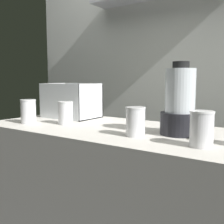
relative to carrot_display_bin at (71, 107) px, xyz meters
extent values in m
cube|color=beige|center=(0.44, -0.16, -0.52)|extent=(1.40, 0.64, 0.90)
cube|color=silver|center=(0.44, 0.61, 0.28)|extent=(2.60, 0.04, 2.50)
cube|color=white|center=(0.01, 0.00, -0.07)|extent=(0.34, 0.23, 0.01)
cube|color=white|center=(0.01, -0.12, 0.04)|extent=(0.34, 0.01, 0.22)
cube|color=white|center=(0.01, 0.11, 0.04)|extent=(0.34, 0.01, 0.22)
cube|color=white|center=(-0.16, 0.00, 0.04)|extent=(0.01, 0.23, 0.22)
cube|color=white|center=(0.17, 0.00, 0.04)|extent=(0.01, 0.23, 0.22)
cone|color=orange|center=(-0.02, -0.01, -0.04)|extent=(0.17, 0.16, 0.03)
cone|color=orange|center=(0.06, -0.02, -0.04)|extent=(0.13, 0.15, 0.03)
cone|color=orange|center=(0.07, 0.01, -0.05)|extent=(0.15, 0.12, 0.03)
cone|color=orange|center=(-0.06, 0.03, -0.05)|extent=(0.14, 0.10, 0.03)
cone|color=orange|center=(-0.05, 0.01, -0.01)|extent=(0.18, 0.09, 0.03)
cone|color=orange|center=(-0.07, 0.03, -0.02)|extent=(0.06, 0.15, 0.03)
cylinder|color=black|center=(0.79, -0.14, -0.02)|extent=(0.17, 0.17, 0.10)
cylinder|color=silver|center=(0.79, -0.14, 0.13)|extent=(0.13, 0.13, 0.19)
cylinder|color=maroon|center=(0.79, -0.14, 0.05)|extent=(0.12, 0.12, 0.04)
cylinder|color=black|center=(0.79, -0.14, 0.24)|extent=(0.07, 0.07, 0.03)
cylinder|color=white|center=(-0.03, -0.32, 0.00)|extent=(0.08, 0.08, 0.13)
cylinder|color=orange|center=(-0.03, -0.32, -0.02)|extent=(0.08, 0.08, 0.09)
cylinder|color=white|center=(-0.03, -0.32, 0.06)|extent=(0.09, 0.09, 0.01)
cylinder|color=white|center=(0.17, -0.22, -0.01)|extent=(0.08, 0.08, 0.12)
cylinder|color=yellow|center=(0.17, -0.22, -0.03)|extent=(0.07, 0.07, 0.09)
cylinder|color=white|center=(0.17, -0.22, 0.05)|extent=(0.08, 0.08, 0.01)
cylinder|color=white|center=(0.65, -0.28, -0.01)|extent=(0.08, 0.08, 0.12)
cylinder|color=orange|center=(0.65, -0.28, -0.02)|extent=(0.08, 0.08, 0.10)
cylinder|color=white|center=(0.65, -0.28, 0.06)|extent=(0.09, 0.09, 0.01)
cylinder|color=white|center=(0.94, -0.31, 0.00)|extent=(0.09, 0.09, 0.13)
cylinder|color=red|center=(0.94, -0.31, -0.03)|extent=(0.08, 0.08, 0.07)
cylinder|color=white|center=(0.94, -0.31, 0.06)|extent=(0.09, 0.09, 0.01)
camera|label=1|loc=(1.24, -1.31, 0.18)|focal=44.14mm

